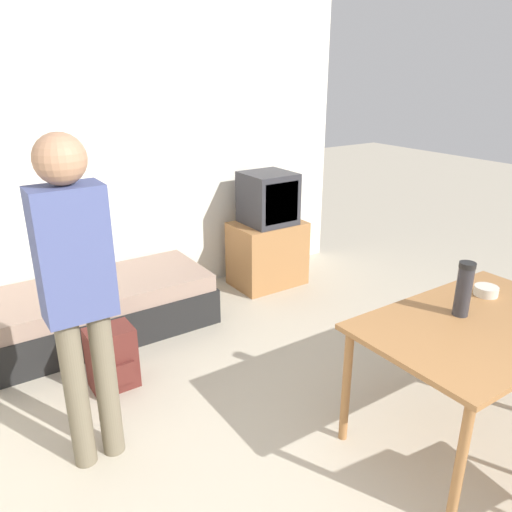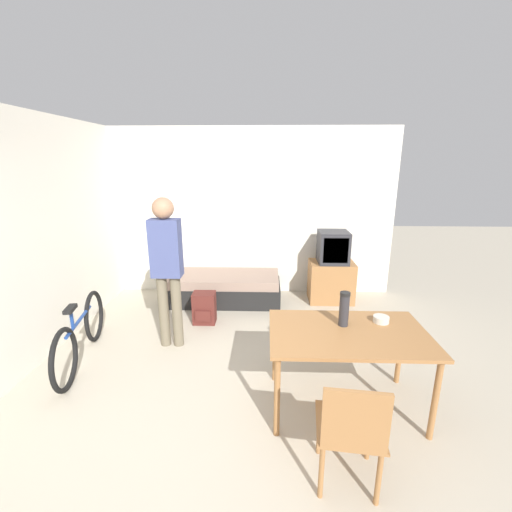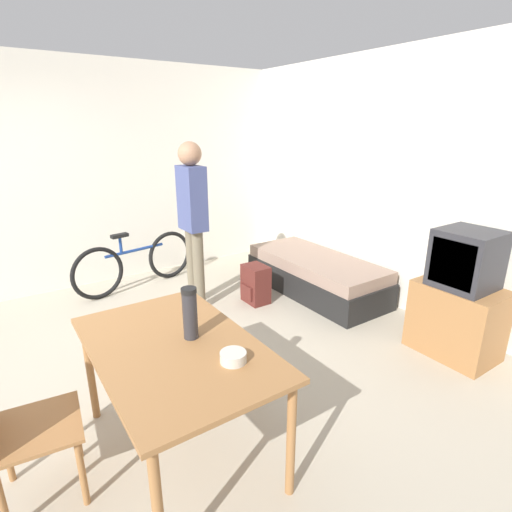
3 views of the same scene
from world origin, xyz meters
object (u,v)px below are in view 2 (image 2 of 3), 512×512
Objects in this scene: bicycle at (81,334)px; thermos_flask at (344,308)px; tv at (332,270)px; wooden_chair at (351,429)px; daybed at (223,288)px; person_standing at (167,262)px; dining_table at (348,340)px; backpack at (204,308)px; mate_bowl at (381,319)px.

thermos_flask reaches higher than bicycle.
tv is 3.35m from wooden_chair.
bicycle reaches higher than daybed.
person_standing reaches higher than wooden_chair.
dining_table is 1.58× the size of wooden_chair.
bicycle reaches higher than backpack.
dining_table is 0.76× the size of person_standing.
bicycle is 3.62× the size of backpack.
thermos_flask is 2.27m from backpack.
wooden_chair is at bearing -47.45° from person_standing.
thermos_flask is 0.39m from mate_bowl.
wooden_chair is at bearing -97.70° from thermos_flask.
bicycle is at bearing 150.41° from wooden_chair.
mate_bowl is (2.20, -0.83, -0.28)m from person_standing.
mate_bowl reaches higher than daybed.
person_standing reaches higher than bicycle.
thermos_flask is at bearing 82.30° from wooden_chair.
backpack is (-1.55, 1.51, -0.71)m from thermos_flask.
mate_bowl is (1.74, -2.21, 0.56)m from daybed.
person_standing is (-1.86, 1.03, 0.39)m from dining_table.
backpack is at bearing 135.68° from thermos_flask.
backpack is (-1.57, 1.63, -0.46)m from dining_table.
daybed is 5.72× the size of thermos_flask.
backpack is (-1.42, 2.46, -0.27)m from wooden_chair.
dining_table reaches higher than daybed.
bicycle is (-2.61, 1.48, -0.16)m from wooden_chair.
tv is 1.31× the size of wooden_chair.
person_standing is at bearing -108.29° from daybed.
bicycle is at bearing 171.62° from mate_bowl.
tv is 3.58m from bicycle.
dining_table is at bearing -13.19° from bicycle.
wooden_chair is at bearing -29.59° from bicycle.
wooden_chair is at bearing -60.08° from backpack.
mate_bowl is at bearing 64.55° from wooden_chair.
tv is at bearing 81.89° from thermos_flask.
thermos_flask is at bearing -26.31° from person_standing.
person_standing reaches higher than tv.
wooden_chair reaches higher than daybed.
backpack is at bearing -101.92° from daybed.
wooden_chair reaches higher than mate_bowl.
dining_table is at bearing -150.42° from mate_bowl.
mate_bowl reaches higher than bicycle.
person_standing reaches higher than daybed.
tv is at bearing 82.79° from dining_table.
wooden_chair reaches higher than backpack.
thermos_flask reaches higher than wooden_chair.
dining_table reaches higher than backpack.
wooden_chair is 3.01m from bicycle.
thermos_flask is 0.72× the size of backpack.
tv is 2.58× the size of backpack.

